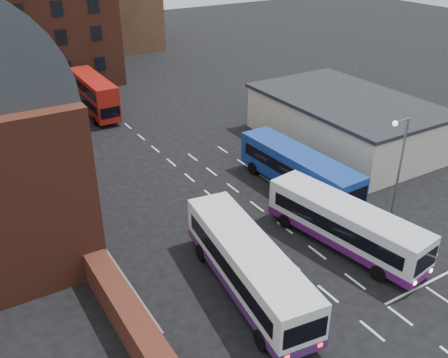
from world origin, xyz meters
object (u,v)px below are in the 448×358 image
bus_blue (299,168)px  street_lamp (398,161)px  pedestrian_beige (280,334)px  bus_white_inbound (345,223)px  bus_red_double (94,94)px  bus_white_outbound (248,264)px  pedestrian_red (269,334)px

bus_blue → street_lamp: street_lamp is taller
street_lamp → pedestrian_beige: size_ratio=5.28×
bus_blue → bus_white_inbound: bearing=70.7°
bus_white_inbound → bus_blue: bus_blue is taller
bus_blue → bus_red_double: 25.01m
pedestrian_beige → bus_red_double: bearing=-115.7°
bus_white_inbound → street_lamp: size_ratio=1.46×
bus_red_double → street_lamp: (9.82, -30.55, 2.42)m
bus_red_double → pedestrian_beige: bus_red_double is taller
bus_white_inbound → street_lamp: 5.35m
bus_white_inbound → pedestrian_beige: bus_white_inbound is taller
bus_white_outbound → pedestrian_beige: bus_white_outbound is taller
bus_red_double → pedestrian_beige: bearing=85.9°
bus_red_double → pedestrian_red: bearing=84.9°
street_lamp → pedestrian_red: street_lamp is taller
bus_blue → pedestrian_beige: bearing=45.9°
bus_red_double → street_lamp: bearing=108.4°
bus_white_inbound → pedestrian_red: bus_white_inbound is taller
bus_blue → pedestrian_red: (-11.03, -11.50, -0.87)m
bus_white_outbound → bus_red_double: size_ratio=1.18×
pedestrian_red → bus_white_outbound: bearing=-125.8°
pedestrian_red → pedestrian_beige: 0.65m
bus_white_outbound → pedestrian_red: 4.30m
bus_red_double → pedestrian_red: 35.56m
pedestrian_beige → bus_blue: bearing=-152.9°
bus_white_outbound → bus_red_double: bus_red_double is taller
bus_white_inbound → bus_red_double: (-5.28, 31.02, 0.35)m
bus_white_inbound → pedestrian_beige: 9.41m
bus_blue → pedestrian_red: bus_blue is taller
bus_white_outbound → bus_white_inbound: (7.36, 0.40, -0.10)m
bus_white_outbound → bus_blue: (9.57, 7.56, -0.03)m
bus_white_inbound → bus_red_double: size_ratio=1.12×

